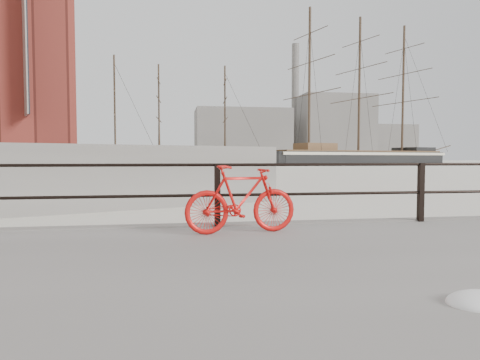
{
  "coord_description": "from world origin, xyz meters",
  "views": [
    {
      "loc": [
        -4.21,
        -6.86,
        1.44
      ],
      "look_at": [
        -2.87,
        1.5,
        1.0
      ],
      "focal_mm": 32.0,
      "sensor_mm": 36.0,
      "label": 1
    }
  ],
  "objects_px": {
    "schooner_mid": "(193,165)",
    "schooner_left": "(79,166)",
    "bicycle": "(241,199)",
    "barque_black": "(358,164)"
  },
  "relations": [
    {
      "from": "schooner_mid",
      "to": "schooner_left",
      "type": "xyz_separation_m",
      "value": [
        -19.58,
        -8.29,
        0.0
      ]
    },
    {
      "from": "bicycle",
      "to": "barque_black",
      "type": "bearing_deg",
      "value": 58.26
    },
    {
      "from": "schooner_mid",
      "to": "bicycle",
      "type": "bearing_deg",
      "value": -89.28
    },
    {
      "from": "schooner_left",
      "to": "bicycle",
      "type": "bearing_deg",
      "value": -82.73
    },
    {
      "from": "barque_black",
      "to": "schooner_left",
      "type": "height_order",
      "value": "barque_black"
    },
    {
      "from": "barque_black",
      "to": "schooner_mid",
      "type": "distance_m",
      "value": 38.94
    },
    {
      "from": "schooner_left",
      "to": "barque_black",
      "type": "bearing_deg",
      "value": 9.79
    },
    {
      "from": "bicycle",
      "to": "schooner_mid",
      "type": "distance_m",
      "value": 78.03
    },
    {
      "from": "barque_black",
      "to": "schooner_left",
      "type": "distance_m",
      "value": 59.95
    },
    {
      "from": "schooner_mid",
      "to": "schooner_left",
      "type": "height_order",
      "value": "schooner_mid"
    }
  ]
}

